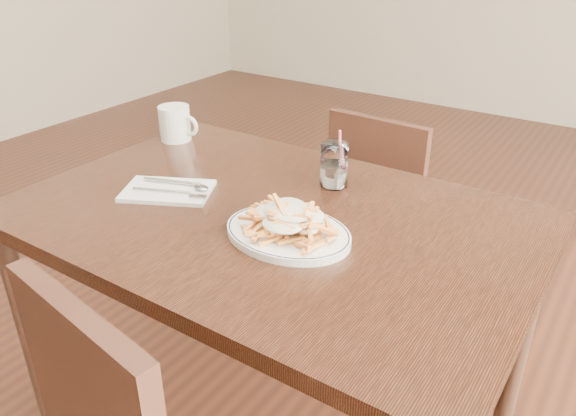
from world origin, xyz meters
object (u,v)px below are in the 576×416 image
Objects in this scene: fries_plate at (288,233)px; coffee_mug at (176,123)px; chair_far at (384,202)px; loaded_fries at (288,215)px; water_glass at (334,168)px; table at (271,241)px.

fries_plate is 0.70m from coffee_mug.
chair_far is at bearing 99.72° from fries_plate.
chair_far is at bearing 48.25° from coffee_mug.
loaded_fries is (0.14, -0.84, 0.36)m from chair_far.
coffee_mug reaches higher than chair_far.
fries_plate is 2.55× the size of coffee_mug.
water_glass is (-0.05, 0.28, -0.00)m from loaded_fries.
fries_plate is at bearing -36.31° from table.
table is 8.89× the size of coffee_mug.
fries_plate is 1.57× the size of loaded_fries.
table is at bearing -86.59° from chair_far.
coffee_mug is (-0.62, 0.31, 0.04)m from fries_plate.
loaded_fries is at bearing -79.96° from water_glass.
loaded_fries is at bearing -26.35° from coffee_mug.
loaded_fries is (0.00, -0.00, 0.04)m from fries_plate.
fries_plate is 0.29m from water_glass.
loaded_fries reaches higher than table.
water_glass reaches higher than fries_plate.
coffee_mug is at bearing 153.65° from fries_plate.
water_glass is (0.09, -0.56, 0.36)m from chair_far.
water_glass is at bearing 77.16° from table.
fries_plate is at bearing -80.28° from chair_far.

